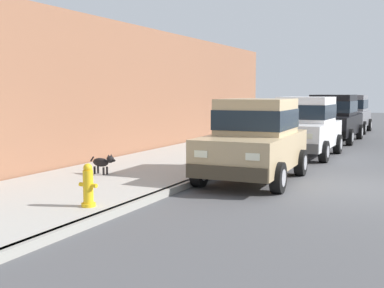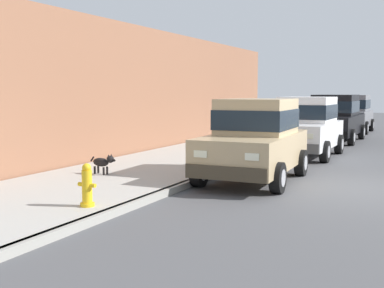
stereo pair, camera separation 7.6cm
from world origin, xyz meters
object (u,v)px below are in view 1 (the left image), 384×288
(car_white_hatchback, at_px, (305,125))
(car_grey_hatchback, at_px, (349,113))
(dog_black, at_px, (103,162))
(car_black_sedan, at_px, (333,117))
(fire_hydrant, at_px, (88,187))
(car_tan_hatchback, at_px, (255,138))

(car_white_hatchback, bearing_deg, car_grey_hatchback, 90.50)
(car_white_hatchback, relative_size, car_grey_hatchback, 1.00)
(car_grey_hatchback, relative_size, dog_black, 5.05)
(car_black_sedan, relative_size, fire_hydrant, 6.37)
(car_black_sedan, height_order, dog_black, car_black_sedan)
(car_white_hatchback, height_order, fire_hydrant, car_white_hatchback)
(car_white_hatchback, relative_size, fire_hydrant, 5.26)
(fire_hydrant, bearing_deg, car_white_hatchback, 80.50)
(car_tan_hatchback, relative_size, dog_black, 5.11)
(car_tan_hatchback, height_order, fire_hydrant, car_tan_hatchback)
(car_tan_hatchback, bearing_deg, fire_hydrant, -108.92)
(car_white_hatchback, relative_size, dog_black, 5.04)
(car_tan_hatchback, relative_size, car_black_sedan, 0.84)
(car_tan_hatchback, relative_size, car_white_hatchback, 1.01)
(car_black_sedan, distance_m, dog_black, 12.05)
(car_tan_hatchback, relative_size, car_grey_hatchback, 1.01)
(car_white_hatchback, height_order, car_grey_hatchback, same)
(car_tan_hatchback, bearing_deg, dog_black, -153.41)
(car_black_sedan, bearing_deg, car_grey_hatchback, 90.79)
(car_grey_hatchback, bearing_deg, dog_black, -100.50)
(car_black_sedan, xyz_separation_m, dog_black, (-3.17, -11.62, -0.55))
(car_white_hatchback, height_order, car_black_sedan, car_black_sedan)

